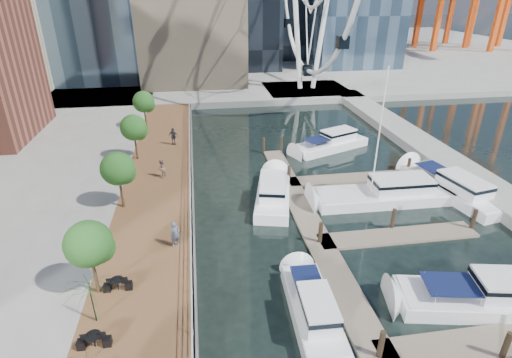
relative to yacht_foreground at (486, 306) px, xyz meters
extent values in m
plane|color=black|center=(-10.75, -0.46, 0.00)|extent=(520.00, 520.00, 0.00)
cube|color=brown|center=(-19.75, 14.54, 0.50)|extent=(6.00, 60.00, 1.00)
cube|color=#595954|center=(-16.75, 14.54, 0.50)|extent=(0.25, 60.00, 1.00)
cube|color=gray|center=(-10.75, 101.54, 0.50)|extent=(200.00, 114.00, 1.00)
cube|color=gray|center=(9.25, 19.54, 0.50)|extent=(4.00, 60.00, 1.00)
cube|color=gray|center=(3.25, 51.54, 0.50)|extent=(14.00, 12.00, 1.00)
cube|color=#6D6051|center=(-7.75, 9.54, 0.10)|extent=(2.00, 32.00, 0.20)
cube|color=#6D6051|center=(-1.75, -2.46, 0.10)|extent=(12.00, 2.00, 0.20)
cube|color=#6D6051|center=(-1.75, 7.54, 0.10)|extent=(12.00, 2.00, 0.20)
cube|color=#6D6051|center=(-1.75, 17.54, 0.10)|extent=(12.00, 2.00, 0.20)
cylinder|color=white|center=(0.75, 51.54, 14.00)|extent=(0.80, 0.80, 26.00)
cylinder|color=white|center=(5.75, 51.54, 14.00)|extent=(0.80, 0.80, 26.00)
cylinder|color=#3F2B1C|center=(-22.15, 3.54, 2.20)|extent=(0.20, 0.20, 2.40)
sphere|color=#265B1E|center=(-22.15, 3.54, 4.30)|extent=(2.60, 2.60, 2.60)
cylinder|color=#3F2B1C|center=(-22.15, 13.54, 2.20)|extent=(0.20, 0.20, 2.40)
sphere|color=#265B1E|center=(-22.15, 13.54, 4.30)|extent=(2.60, 2.60, 2.60)
cylinder|color=#3F2B1C|center=(-22.15, 23.54, 2.20)|extent=(0.20, 0.20, 2.40)
sphere|color=#265B1E|center=(-22.15, 23.54, 4.30)|extent=(2.60, 2.60, 2.60)
cylinder|color=#3F2B1C|center=(-22.15, 33.54, 2.20)|extent=(0.20, 0.20, 2.40)
sphere|color=#265B1E|center=(-22.15, 33.54, 4.30)|extent=(2.60, 2.60, 2.60)
imported|color=slate|center=(-17.86, 7.42, 1.93)|extent=(0.80, 0.69, 1.86)
imported|color=#8B6D60|center=(-19.41, 18.59, 1.88)|extent=(0.86, 1.00, 1.76)
imported|color=#373A45|center=(-18.58, 26.99, 1.99)|extent=(1.25, 0.93, 1.97)
imported|color=#103B16|center=(-21.83, 1.24, 2.30)|extent=(3.03, 3.08, 2.59)
camera|label=1|loc=(-15.96, -15.44, 16.72)|focal=28.00mm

